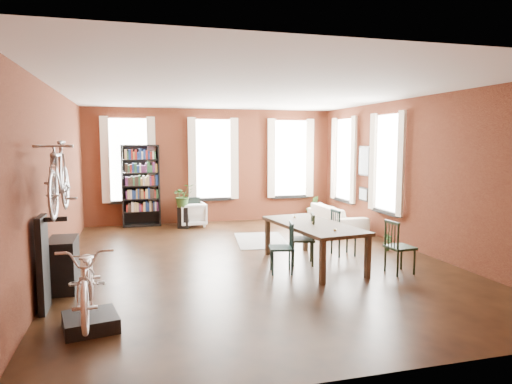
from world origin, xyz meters
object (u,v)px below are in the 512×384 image
object	(u,v)px
dining_chair_d	(343,232)
console_table	(63,264)
dining_table	(313,245)
dining_chair_a	(281,248)
dining_chair_b	(302,239)
cream_sofa	(337,213)
white_armchair	(192,213)
dining_chair_c	(400,247)
bike_trainer	(91,322)
bicycle_floor	(87,245)
bookshelf	(141,186)
plant_stand	(184,217)

from	to	relation	value
dining_chair_d	console_table	size ratio (longest dim) A/B	1.16
dining_table	dining_chair_a	distance (m)	0.77
dining_chair_b	cream_sofa	distance (m)	3.74
white_armchair	dining_chair_d	bearing A→B (deg)	119.00
dining_chair_c	cream_sofa	xyz separation A→B (m)	(0.71, 4.06, -0.05)
bike_trainer	bicycle_floor	distance (m)	0.97
dining_chair_a	bookshelf	size ratio (longest dim) A/B	0.40
cream_sofa	console_table	distance (m)	7.15
dining_chair_d	bookshelf	distance (m)	5.85
bike_trainer	bicycle_floor	bearing A→B (deg)	-136.31
dining_chair_c	white_armchair	xyz separation A→B (m)	(-2.93, 5.39, -0.11)
dining_table	dining_chair_d	xyz separation A→B (m)	(0.89, 0.55, 0.07)
plant_stand	dining_chair_c	bearing A→B (deg)	-58.57
bookshelf	console_table	size ratio (longest dim) A/B	2.75
bicycle_floor	dining_table	bearing A→B (deg)	25.70
dining_chair_d	cream_sofa	world-z (taller)	dining_chair_d
dining_chair_b	console_table	bearing A→B (deg)	-67.61
dining_chair_b	console_table	xyz separation A→B (m)	(-4.09, -0.43, -0.08)
bookshelf	plant_stand	world-z (taller)	bookshelf
dining_chair_a	cream_sofa	world-z (taller)	dining_chair_a
dining_chair_c	white_armchair	world-z (taller)	dining_chair_c
dining_chair_d	white_armchair	distance (m)	4.72
plant_stand	dining_chair_d	bearing A→B (deg)	-53.58
dining_chair_a	dining_chair_b	xyz separation A→B (m)	(0.56, 0.43, 0.03)
dining_chair_b	dining_chair_c	world-z (taller)	dining_chair_b
dining_chair_d	white_armchair	world-z (taller)	dining_chair_d
dining_chair_b	dining_chair_c	bearing A→B (deg)	71.71
dining_chair_c	console_table	size ratio (longest dim) A/B	1.15
cream_sofa	dining_table	bearing A→B (deg)	148.29
dining_table	bookshelf	world-z (taller)	bookshelf
dining_chair_d	plant_stand	world-z (taller)	dining_chair_d
bookshelf	bicycle_floor	size ratio (longest dim) A/B	1.26
white_armchair	bookshelf	bearing A→B (deg)	-19.27
dining_chair_c	dining_chair_a	bearing A→B (deg)	68.76
bike_trainer	bookshelf	bearing A→B (deg)	83.77
bookshelf	plant_stand	xyz separation A→B (m)	(1.07, -0.58, -0.82)
dining_chair_a	dining_chair_d	xyz separation A→B (m)	(1.60, 0.85, 0.02)
dining_table	bookshelf	xyz separation A→B (m)	(-2.97, 4.90, 0.71)
dining_chair_d	white_armchair	xyz separation A→B (m)	(-2.54, 3.98, -0.11)
white_armchair	console_table	world-z (taller)	console_table
dining_chair_d	bicycle_floor	distance (m)	5.31
dining_table	bicycle_floor	xyz separation A→B (m)	(-3.73, -2.01, 0.66)
bookshelf	dining_chair_d	bearing A→B (deg)	-48.45
dining_chair_a	bookshelf	bearing A→B (deg)	-144.67
dining_chair_d	bookshelf	world-z (taller)	bookshelf
dining_chair_c	plant_stand	size ratio (longest dim) A/B	1.63
console_table	plant_stand	xyz separation A→B (m)	(2.35, 4.62, -0.12)
dining_table	dining_chair_d	world-z (taller)	dining_chair_d
dining_chair_d	bike_trainer	world-z (taller)	dining_chair_d
bookshelf	bicycle_floor	bearing A→B (deg)	-96.26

